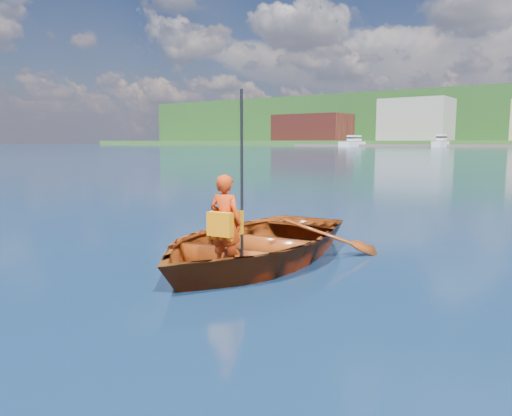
% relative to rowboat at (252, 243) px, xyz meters
% --- Properties ---
extents(ground, '(600.00, 600.00, 0.00)m').
position_rel_rowboat_xyz_m(ground, '(-0.70, 0.91, -0.27)').
color(ground, '#152E47').
rests_on(ground, ground).
extents(rowboat, '(3.27, 4.33, 0.85)m').
position_rel_rowboat_xyz_m(rowboat, '(0.00, 0.00, 0.00)').
color(rowboat, brown).
rests_on(rowboat, ground).
extents(child_paddler, '(0.46, 0.37, 2.25)m').
position_rel_rowboat_xyz_m(child_paddler, '(0.23, -0.88, 0.44)').
color(child_paddler, red).
rests_on(child_paddler, ground).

